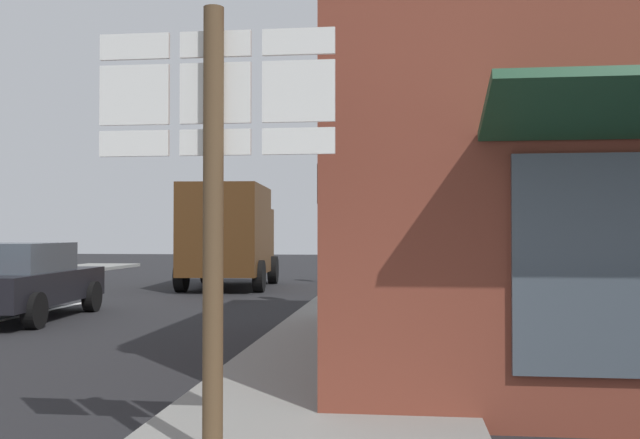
{
  "coord_description": "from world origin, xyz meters",
  "views": [
    {
      "loc": [
        7.52,
        -4.03,
        1.65
      ],
      "look_at": [
        5.48,
        13.57,
        2.0
      ],
      "focal_mm": 39.66,
      "sensor_mm": 36.0,
      "label": 1
    }
  ],
  "objects": [
    {
      "name": "ground_plane",
      "position": [
        0.0,
        10.0,
        0.0
      ],
      "size": [
        80.0,
        80.0,
        0.0
      ],
      "primitive_type": "plane",
      "color": "#232326"
    },
    {
      "name": "sidewalk_right",
      "position": [
        6.82,
        8.0,
        0.07
      ],
      "size": [
        2.69,
        44.0,
        0.14
      ],
      "primitive_type": "cube",
      "color": "gray",
      "rests_on": "ground"
    },
    {
      "name": "sedan_far",
      "position": [
        0.26,
        8.72,
        0.76
      ],
      "size": [
        2.2,
        4.31,
        1.47
      ],
      "color": "black",
      "rests_on": "ground"
    },
    {
      "name": "delivery_truck",
      "position": [
        2.35,
        16.81,
        1.65
      ],
      "size": [
        2.76,
        5.13,
        3.05
      ],
      "color": "#4C2D14",
      "rests_on": "ground"
    },
    {
      "name": "route_sign_post",
      "position": [
        6.24,
        0.67,
        2.0
      ],
      "size": [
        1.66,
        0.14,
        3.2
      ],
      "color": "brown",
      "rests_on": "ground"
    },
    {
      "name": "traffic_light_far_right",
      "position": [
        5.78,
        18.51,
        2.58
      ],
      "size": [
        0.3,
        0.49,
        3.48
      ],
      "color": "#47474C",
      "rests_on": "ground"
    },
    {
      "name": "traffic_light_near_right",
      "position": [
        5.78,
        11.76,
        2.38
      ],
      "size": [
        0.3,
        0.49,
        3.21
      ],
      "color": "#47474C",
      "rests_on": "ground"
    }
  ]
}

